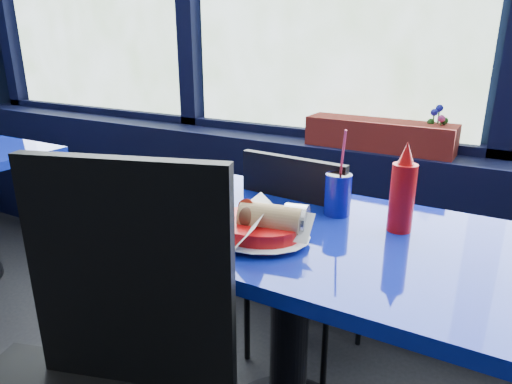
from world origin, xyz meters
name	(u,v)px	position (x,y,z in m)	size (l,w,h in m)	color
window_sill	(311,219)	(0.00, 2.87, 0.40)	(5.00, 0.26, 0.80)	black
near_table	(291,280)	(0.30, 2.00, 0.57)	(1.20, 0.70, 0.75)	black
chair_near_front	(77,380)	(0.12, 1.37, 0.60)	(0.60, 0.60, 1.05)	black
chair_near_back	(301,249)	(0.19, 2.32, 0.51)	(0.43, 0.44, 0.89)	black
planter_box	(379,135)	(0.31, 2.85, 0.86)	(0.63, 0.16, 0.13)	maroon
flower_vase	(435,140)	(0.54, 2.87, 0.86)	(0.10, 0.10, 0.21)	silver
food_basket	(256,226)	(0.26, 1.87, 0.79)	(0.31, 0.31, 0.10)	red
ketchup_bottle	(403,192)	(0.58, 2.11, 0.86)	(0.07, 0.07, 0.25)	red
soda_cup	(338,193)	(0.38, 2.14, 0.82)	(0.08, 0.08, 0.27)	navy
napkin	(121,222)	(-0.14, 1.77, 0.75)	(0.13, 0.13, 0.00)	white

